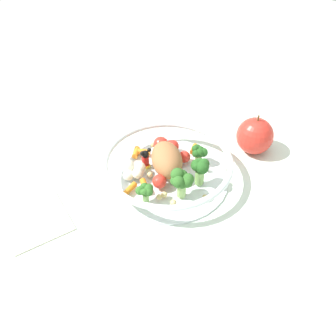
% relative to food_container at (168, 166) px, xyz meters
% --- Properties ---
extents(ground_plane, '(2.40, 2.40, 0.00)m').
position_rel_food_container_xyz_m(ground_plane, '(0.00, 0.01, -0.03)').
color(ground_plane, silver).
extents(food_container, '(0.25, 0.25, 0.07)m').
position_rel_food_container_xyz_m(food_container, '(0.00, 0.00, 0.00)').
color(food_container, white).
rests_on(food_container, ground_plane).
extents(loose_apple, '(0.08, 0.08, 0.09)m').
position_rel_food_container_xyz_m(loose_apple, '(-0.18, 0.07, 0.01)').
color(loose_apple, red).
rests_on(loose_apple, ground_plane).
extents(folded_napkin, '(0.13, 0.15, 0.01)m').
position_rel_food_container_xyz_m(folded_napkin, '(0.24, -0.10, -0.03)').
color(folded_napkin, silver).
rests_on(folded_napkin, ground_plane).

